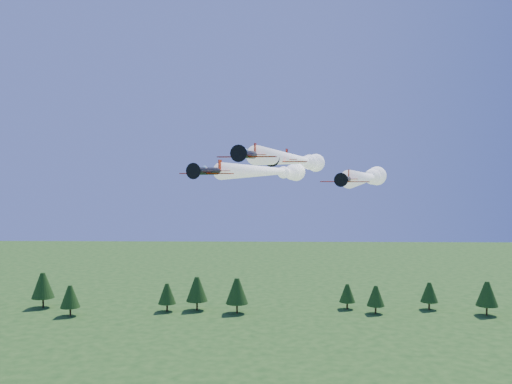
{
  "coord_description": "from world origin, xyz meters",
  "views": [
    {
      "loc": [
        -0.15,
        -77.74,
        46.58
      ],
      "look_at": [
        -1.92,
        0.0,
        43.8
      ],
      "focal_mm": 40.0,
      "sensor_mm": 36.0,
      "label": 1
    }
  ],
  "objects_px": {
    "plane_lead": "(297,160)",
    "plane_slot": "(280,159)",
    "plane_left": "(272,171)",
    "plane_right": "(368,178)"
  },
  "relations": [
    {
      "from": "plane_lead",
      "to": "plane_slot",
      "type": "xyz_separation_m",
      "value": [
        -3.28,
        -14.16,
        -0.28
      ]
    },
    {
      "from": "plane_lead",
      "to": "plane_slot",
      "type": "distance_m",
      "value": 14.54
    },
    {
      "from": "plane_left",
      "to": "plane_slot",
      "type": "xyz_separation_m",
      "value": [
        1.12,
        -17.39,
        1.74
      ]
    },
    {
      "from": "plane_lead",
      "to": "plane_right",
      "type": "height_order",
      "value": "plane_lead"
    },
    {
      "from": "plane_right",
      "to": "plane_lead",
      "type": "bearing_deg",
      "value": -164.32
    },
    {
      "from": "plane_right",
      "to": "plane_slot",
      "type": "relative_size",
      "value": 4.6
    },
    {
      "from": "plane_lead",
      "to": "plane_right",
      "type": "bearing_deg",
      "value": 12.99
    },
    {
      "from": "plane_left",
      "to": "plane_slot",
      "type": "height_order",
      "value": "plane_slot"
    },
    {
      "from": "plane_lead",
      "to": "plane_right",
      "type": "distance_m",
      "value": 12.62
    },
    {
      "from": "plane_slot",
      "to": "plane_lead",
      "type": "bearing_deg",
      "value": 93.37
    }
  ]
}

